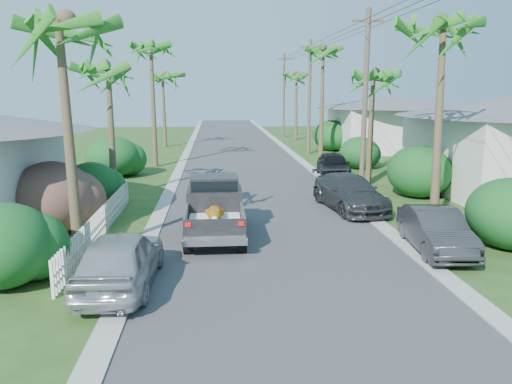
{
  "coord_description": "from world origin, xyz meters",
  "views": [
    {
      "loc": [
        -1.95,
        -11.93,
        5.05
      ],
      "look_at": [
        -0.48,
        5.94,
        1.4
      ],
      "focal_mm": 35.0,
      "sensor_mm": 36.0,
      "label": 1
    }
  ],
  "objects": [
    {
      "name": "ground",
      "position": [
        0.0,
        0.0,
        0.0
      ],
      "size": [
        120.0,
        120.0,
        0.0
      ],
      "primitive_type": "plane",
      "color": "#25491B",
      "rests_on": "ground"
    },
    {
      "name": "shrub_r_a",
      "position": [
        7.6,
        3.0,
        1.15
      ],
      "size": [
        2.8,
        3.08,
        2.3
      ],
      "primitive_type": "ellipsoid",
      "color": "#123F19",
      "rests_on": "ground"
    },
    {
      "name": "palm_l_a",
      "position": [
        -6.2,
        3.0,
        6.93
      ],
      "size": [
        4.4,
        4.4,
        8.2
      ],
      "color": "brown",
      "rests_on": "ground"
    },
    {
      "name": "utility_pole_d",
      "position": [
        5.6,
        43.0,
        4.6
      ],
      "size": [
        1.6,
        0.26,
        9.0
      ],
      "color": "brown",
      "rests_on": "ground"
    },
    {
      "name": "curb_right",
      "position": [
        4.3,
        25.0,
        0.03
      ],
      "size": [
        0.6,
        100.0,
        0.06
      ],
      "primitive_type": "cube",
      "color": "#A5A39E",
      "rests_on": "ground"
    },
    {
      "name": "shrub_l_b",
      "position": [
        -7.8,
        6.0,
        1.3
      ],
      "size": [
        3.0,
        3.3,
        2.6
      ],
      "primitive_type": "ellipsoid",
      "color": "#9E164B",
      "rests_on": "ground"
    },
    {
      "name": "curb_left",
      "position": [
        -4.3,
        25.0,
        0.03
      ],
      "size": [
        0.6,
        100.0,
        0.06
      ],
      "primitive_type": "cube",
      "color": "#A5A39E",
      "rests_on": "ground"
    },
    {
      "name": "pickup_truck",
      "position": [
        -2.0,
        5.45,
        1.01
      ],
      "size": [
        1.98,
        5.12,
        2.06
      ],
      "color": "black",
      "rests_on": "ground"
    },
    {
      "name": "palm_l_d",
      "position": [
        -6.5,
        34.0,
        6.44
      ],
      "size": [
        4.4,
        4.4,
        7.7
      ],
      "color": "brown",
      "rests_on": "ground"
    },
    {
      "name": "shrub_r_c",
      "position": [
        7.5,
        20.0,
        1.05
      ],
      "size": [
        2.6,
        2.86,
        2.1
      ],
      "primitive_type": "ellipsoid",
      "color": "#123F19",
      "rests_on": "ground"
    },
    {
      "name": "palm_r_a",
      "position": [
        6.3,
        6.0,
        7.42
      ],
      "size": [
        4.4,
        4.4,
        8.7
      ],
      "color": "brown",
      "rests_on": "ground"
    },
    {
      "name": "shrub_l_c",
      "position": [
        -7.4,
        10.0,
        1.0
      ],
      "size": [
        2.4,
        2.64,
        2.0
      ],
      "primitive_type": "ellipsoid",
      "color": "#123F19",
      "rests_on": "ground"
    },
    {
      "name": "parked_car_rf",
      "position": [
        5.0,
        16.76,
        0.73
      ],
      "size": [
        2.18,
        4.46,
        1.47
      ],
      "primitive_type": "imported",
      "rotation": [
        0.0,
        0.0,
        -0.11
      ],
      "color": "black",
      "rests_on": "ground"
    },
    {
      "name": "utility_pole_c",
      "position": [
        5.6,
        28.0,
        4.6
      ],
      "size": [
        1.6,
        0.26,
        9.0
      ],
      "color": "brown",
      "rests_on": "ground"
    },
    {
      "name": "parked_car_rm",
      "position": [
        3.8,
        8.7,
        0.73
      ],
      "size": [
        2.72,
        5.26,
        1.46
      ],
      "primitive_type": "imported",
      "rotation": [
        0.0,
        0.0,
        0.14
      ],
      "color": "#2A2D2F",
      "rests_on": "ground"
    },
    {
      "name": "picket_fence",
      "position": [
        -6.0,
        5.5,
        0.5
      ],
      "size": [
        0.1,
        11.0,
        1.0
      ],
      "primitive_type": "cube",
      "color": "white",
      "rests_on": "ground"
    },
    {
      "name": "palm_r_d",
      "position": [
        6.5,
        40.0,
        6.74
      ],
      "size": [
        4.4,
        4.4,
        8.0
      ],
      "color": "brown",
      "rests_on": "ground"
    },
    {
      "name": "shrub_l_a",
      "position": [
        -7.5,
        1.0,
        1.1
      ],
      "size": [
        2.6,
        2.86,
        2.2
      ],
      "primitive_type": "ellipsoid",
      "color": "#123F19",
      "rests_on": "ground"
    },
    {
      "name": "palm_r_c",
      "position": [
        6.2,
        26.0,
        8.11
      ],
      "size": [
        4.4,
        4.4,
        9.4
      ],
      "color": "brown",
      "rests_on": "ground"
    },
    {
      "name": "shrub_r_b",
      "position": [
        7.8,
        11.0,
        1.25
      ],
      "size": [
        3.0,
        3.3,
        2.5
      ],
      "primitive_type": "ellipsoid",
      "color": "#123F19",
      "rests_on": "ground"
    },
    {
      "name": "house_right_far",
      "position": [
        13.0,
        30.0,
        2.12
      ],
      "size": [
        9.0,
        8.0,
        4.6
      ],
      "color": "silver",
      "rests_on": "ground"
    },
    {
      "name": "palm_l_b",
      "position": [
        -6.8,
        12.0,
        6.15
      ],
      "size": [
        4.4,
        4.4,
        7.4
      ],
      "color": "brown",
      "rests_on": "ground"
    },
    {
      "name": "parked_car_ln",
      "position": [
        -4.45,
        0.61,
        0.76
      ],
      "size": [
        1.95,
        4.51,
        1.52
      ],
      "primitive_type": "imported",
      "rotation": [
        0.0,
        0.0,
        3.11
      ],
      "color": "#B2B4B9",
      "rests_on": "ground"
    },
    {
      "name": "shrub_l_d",
      "position": [
        -8.0,
        18.0,
        1.2
      ],
      "size": [
        3.2,
        3.52,
        2.4
      ],
      "primitive_type": "ellipsoid",
      "color": "#123F19",
      "rests_on": "ground"
    },
    {
      "name": "parked_car_rn",
      "position": [
        5.0,
        2.82,
        0.68
      ],
      "size": [
        1.84,
        4.26,
        1.37
      ],
      "primitive_type": "imported",
      "rotation": [
        0.0,
        0.0,
        -0.1
      ],
      "color": "#27282B",
      "rests_on": "ground"
    },
    {
      "name": "utility_pole_b",
      "position": [
        5.6,
        13.0,
        4.6
      ],
      "size": [
        1.6,
        0.26,
        9.0
      ],
      "color": "brown",
      "rests_on": "ground"
    },
    {
      "name": "palm_r_b",
      "position": [
        6.6,
        15.0,
        5.95
      ],
      "size": [
        4.4,
        4.4,
        7.2
      ],
      "color": "brown",
      "rests_on": "ground"
    },
    {
      "name": "shrub_r_d",
      "position": [
        8.0,
        30.0,
        1.3
      ],
      "size": [
        3.2,
        3.52,
        2.6
      ],
      "primitive_type": "ellipsoid",
      "color": "#123F19",
      "rests_on": "ground"
    },
    {
      "name": "road",
      "position": [
        0.0,
        25.0,
        0.01
      ],
      "size": [
        8.0,
        100.0,
        0.02
      ],
      "primitive_type": "cube",
      "color": "#38383A",
      "rests_on": "ground"
    },
    {
      "name": "palm_l_c",
      "position": [
        -6.0,
        22.0,
        7.91
      ],
      "size": [
        4.4,
        4.4,
        9.2
      ],
      "color": "brown",
      "rests_on": "ground"
    },
    {
      "name": "house_right_near",
      "position": [
        13.0,
        12.0,
        2.22
      ],
      "size": [
        8.0,
        9.0,
        4.8
      ],
      "color": "silver",
      "rests_on": "ground"
    }
  ]
}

